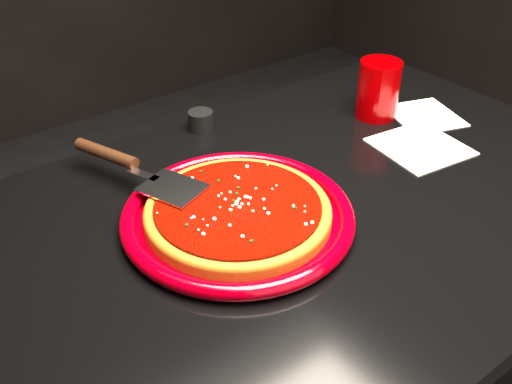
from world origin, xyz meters
TOP-DOWN VIEW (x-y plane):
  - table at (0.00, 0.00)m, footprint 1.20×0.80m
  - plate at (-0.16, 0.03)m, footprint 0.44×0.44m
  - pizza_crust at (-0.16, 0.03)m, footprint 0.35×0.35m
  - pizza_crust_rim at (-0.16, 0.03)m, footprint 0.35×0.35m
  - pizza_sauce at (-0.16, 0.03)m, footprint 0.31×0.31m
  - parmesan_dusting at (-0.16, 0.03)m, footprint 0.26×0.26m
  - basil_flecks at (-0.16, 0.03)m, footprint 0.24×0.24m
  - pizza_server at (-0.24, 0.21)m, footprint 0.21×0.35m
  - cup at (0.31, 0.16)m, footprint 0.11×0.11m
  - napkin_a at (0.28, 0.01)m, footprint 0.18×0.18m
  - napkin_b at (0.40, 0.09)m, footprint 0.18×0.18m
  - ramekin at (-0.03, 0.34)m, footprint 0.06×0.06m

SIDE VIEW (x-z plane):
  - table at x=0.00m, z-range 0.00..0.75m
  - napkin_b at x=0.40m, z-range 0.75..0.75m
  - napkin_a at x=0.28m, z-range 0.75..0.75m
  - plate at x=-0.16m, z-range 0.75..0.78m
  - pizza_crust at x=-0.16m, z-range 0.76..0.78m
  - ramekin at x=-0.03m, z-range 0.75..0.79m
  - pizza_crust_rim at x=-0.16m, z-range 0.77..0.79m
  - pizza_sauce at x=-0.16m, z-range 0.78..0.79m
  - basil_flecks at x=-0.16m, z-range 0.79..0.79m
  - parmesan_dusting at x=-0.16m, z-range 0.79..0.79m
  - pizza_server at x=-0.24m, z-range 0.79..0.81m
  - cup at x=0.31m, z-range 0.75..0.87m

